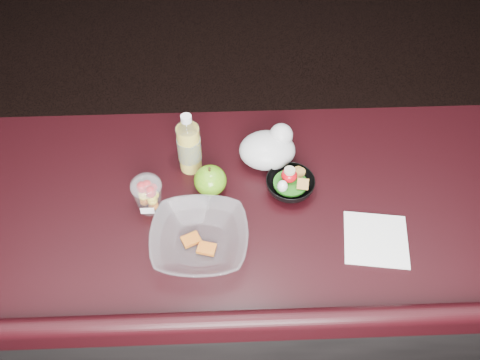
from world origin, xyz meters
name	(u,v)px	position (x,y,z in m)	size (l,w,h in m)	color
counter	(254,291)	(0.00, 0.30, 0.51)	(4.06, 0.71, 1.02)	black
lemonade_bottle	(189,147)	(-0.18, 0.43, 1.10)	(0.07, 0.07, 0.20)	yellow
fruit_cup	(148,194)	(-0.29, 0.29, 1.08)	(0.08, 0.08, 0.12)	white
green_apple	(210,180)	(-0.13, 0.34, 1.06)	(0.09, 0.09, 0.09)	#3E8D10
plastic_bag	(269,148)	(0.04, 0.45, 1.07)	(0.16, 0.13, 0.12)	silver
snack_bowl	(290,184)	(0.09, 0.34, 1.04)	(0.16, 0.16, 0.07)	black
takeout_bowl	(200,239)	(-0.15, 0.16, 1.05)	(0.25, 0.25, 0.06)	silver
paper_napkin	(376,239)	(0.29, 0.16, 1.02)	(0.16, 0.16, 0.00)	white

